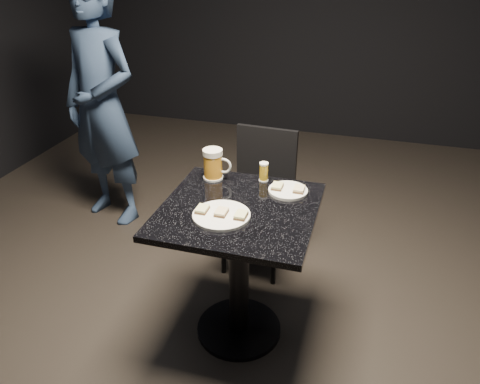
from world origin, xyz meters
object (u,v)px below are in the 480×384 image
object	(u,v)px
beer_tumbler	(264,172)
beer_mug	(214,164)
patron	(102,106)
chair	(260,190)
table	(239,251)
plate_small	(288,191)
plate_large	(221,215)

from	to	relation	value
beer_tumbler	beer_mug	bearing A→B (deg)	-169.33
patron	beer_mug	xyz separation A→B (m)	(1.02, -0.65, -0.01)
beer_tumbler	chair	bearing A→B (deg)	105.86
patron	chair	world-z (taller)	patron
table	chair	distance (m)	0.66
patron	plate_small	bearing A→B (deg)	-10.29
patron	chair	bearing A→B (deg)	3.91
plate_large	beer_tumbler	xyz separation A→B (m)	(0.09, 0.39, 0.04)
plate_small	table	world-z (taller)	plate_small
beer_mug	beer_tumbler	size ratio (longest dim) A/B	1.61
plate_small	beer_tumbler	distance (m)	0.17
plate_small	chair	xyz separation A→B (m)	(-0.24, 0.44, -0.26)
patron	beer_tumbler	distance (m)	1.41
patron	table	xyz separation A→B (m)	(1.23, -0.90, -0.33)
beer_tumbler	table	bearing A→B (deg)	-98.20
plate_small	beer_tumbler	xyz separation A→B (m)	(-0.14, 0.09, 0.04)
beer_tumbler	chair	xyz separation A→B (m)	(-0.10, 0.36, -0.30)
patron	beer_tumbler	xyz separation A→B (m)	(1.27, -0.60, -0.04)
plate_large	table	xyz separation A→B (m)	(0.05, 0.10, -0.25)
plate_small	patron	bearing A→B (deg)	154.16
plate_small	beer_mug	world-z (taller)	beer_mug
plate_small	patron	distance (m)	1.57
table	beer_tumbler	size ratio (longest dim) A/B	7.65
chair	plate_large	bearing A→B (deg)	-89.32
plate_large	beer_mug	bearing A→B (deg)	114.20
plate_large	beer_mug	distance (m)	0.39
chair	table	bearing A→B (deg)	-84.84
plate_small	beer_mug	size ratio (longest dim) A/B	1.20
table	beer_tumbler	distance (m)	0.42
beer_tumbler	plate_large	bearing A→B (deg)	-103.25
plate_small	chair	bearing A→B (deg)	118.80
beer_mug	patron	bearing A→B (deg)	147.72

